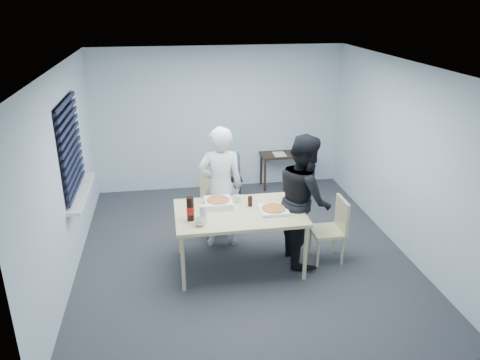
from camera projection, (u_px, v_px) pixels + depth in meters
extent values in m
plane|color=#2F2F34|center=(242.00, 251.00, 6.67)|extent=(5.00, 5.00, 0.00)
plane|color=white|center=(242.00, 65.00, 5.71)|extent=(5.00, 5.00, 0.00)
plane|color=silver|center=(219.00, 119.00, 8.49)|extent=(4.50, 0.00, 4.50)
plane|color=silver|center=(292.00, 265.00, 3.90)|extent=(4.50, 0.00, 4.50)
plane|color=silver|center=(65.00, 175.00, 5.85)|extent=(0.00, 5.00, 5.00)
plane|color=silver|center=(401.00, 156.00, 6.53)|extent=(0.00, 5.00, 5.00)
plane|color=black|center=(69.00, 146.00, 6.13)|extent=(0.00, 1.30, 1.30)
cube|color=black|center=(72.00, 146.00, 6.14)|extent=(0.04, 1.30, 1.25)
cube|color=silver|center=(82.00, 193.00, 6.39)|extent=(0.18, 1.42, 0.05)
cube|color=beige|center=(239.00, 213.00, 6.03)|extent=(1.65, 1.05, 0.04)
cylinder|color=beige|center=(183.00, 264.00, 5.64)|extent=(0.05, 0.05, 0.76)
cylinder|color=beige|center=(180.00, 229.00, 6.49)|extent=(0.05, 0.05, 0.76)
cylinder|color=beige|center=(305.00, 253.00, 5.87)|extent=(0.05, 0.05, 0.76)
cylinder|color=beige|center=(287.00, 221.00, 6.72)|extent=(0.05, 0.05, 0.76)
cube|color=beige|center=(215.00, 206.00, 7.06)|extent=(0.42, 0.42, 0.04)
cube|color=beige|center=(214.00, 187.00, 7.15)|extent=(0.42, 0.04, 0.44)
cylinder|color=beige|center=(206.00, 225.00, 6.96)|extent=(0.03, 0.03, 0.41)
cylinder|color=beige|center=(204.00, 215.00, 7.28)|extent=(0.03, 0.03, 0.41)
cylinder|color=beige|center=(228.00, 224.00, 7.01)|extent=(0.03, 0.03, 0.41)
cylinder|color=beige|center=(225.00, 214.00, 7.33)|extent=(0.03, 0.03, 0.41)
cube|color=beige|center=(327.00, 231.00, 6.31)|extent=(0.42, 0.42, 0.04)
cube|color=beige|center=(342.00, 214.00, 6.25)|extent=(0.04, 0.42, 0.44)
cylinder|color=beige|center=(318.00, 253.00, 6.21)|extent=(0.03, 0.03, 0.41)
cylinder|color=beige|center=(310.00, 241.00, 6.52)|extent=(0.03, 0.03, 0.41)
cylinder|color=beige|center=(342.00, 251.00, 6.26)|extent=(0.03, 0.03, 0.41)
cylinder|color=beige|center=(334.00, 239.00, 6.57)|extent=(0.03, 0.03, 0.41)
imported|color=silver|center=(220.00, 187.00, 6.56)|extent=(0.65, 0.42, 1.77)
imported|color=black|center=(304.00, 199.00, 6.19)|extent=(0.47, 0.86, 1.77)
cube|color=black|center=(287.00, 155.00, 8.72)|extent=(0.98, 0.44, 0.04)
cylinder|color=black|center=(265.00, 176.00, 8.60)|extent=(0.04, 0.04, 0.61)
cylinder|color=black|center=(261.00, 169.00, 8.93)|extent=(0.04, 0.04, 0.61)
cylinder|color=black|center=(312.00, 173.00, 8.74)|extent=(0.04, 0.04, 0.61)
cylinder|color=black|center=(306.00, 166.00, 9.07)|extent=(0.04, 0.04, 0.61)
cube|color=black|center=(231.00, 178.00, 8.03)|extent=(0.36, 0.36, 0.04)
cylinder|color=black|center=(224.00, 195.00, 7.97)|extent=(0.04, 0.04, 0.45)
cylinder|color=black|center=(222.00, 189.00, 8.23)|extent=(0.04, 0.04, 0.45)
cylinder|color=black|center=(240.00, 194.00, 8.01)|extent=(0.04, 0.04, 0.45)
cylinder|color=black|center=(237.00, 188.00, 8.27)|extent=(0.04, 0.04, 0.45)
cube|color=slate|center=(231.00, 165.00, 7.94)|extent=(0.30, 0.16, 0.42)
cube|color=slate|center=(232.00, 170.00, 7.86)|extent=(0.22, 0.06, 0.20)
cube|color=white|center=(218.00, 204.00, 6.19)|extent=(0.35, 0.35, 0.04)
cube|color=white|center=(218.00, 201.00, 6.17)|extent=(0.35, 0.35, 0.04)
cylinder|color=#CC7F38|center=(218.00, 200.00, 6.16)|extent=(0.30, 0.30, 0.01)
cube|color=white|center=(273.00, 210.00, 6.01)|extent=(0.36, 0.36, 0.04)
cylinder|color=#CC7F38|center=(273.00, 208.00, 6.00)|extent=(0.30, 0.30, 0.01)
imported|color=white|center=(200.00, 222.00, 5.63)|extent=(0.17, 0.17, 0.10)
imported|color=white|center=(237.00, 199.00, 6.28)|extent=(0.10, 0.10, 0.09)
cylinder|color=black|center=(250.00, 201.00, 6.15)|extent=(0.07, 0.07, 0.14)
cylinder|color=black|center=(190.00, 209.00, 5.73)|extent=(0.09, 0.09, 0.30)
cylinder|color=red|center=(190.00, 210.00, 5.74)|extent=(0.10, 0.10, 0.10)
cylinder|color=silver|center=(203.00, 214.00, 5.71)|extent=(0.11, 0.11, 0.21)
torus|color=red|center=(266.00, 221.00, 5.77)|extent=(0.06, 0.06, 0.00)
cube|color=white|center=(279.00, 154.00, 8.66)|extent=(0.22, 0.30, 0.00)
cube|color=black|center=(298.00, 150.00, 8.77)|extent=(0.18, 0.16, 0.07)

